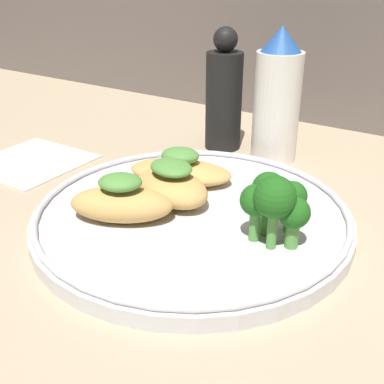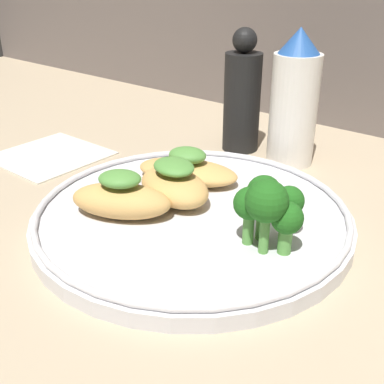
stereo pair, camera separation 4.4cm
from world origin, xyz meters
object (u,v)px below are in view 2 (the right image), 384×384
(plate, at_px, (192,215))
(broccoli_bunch, at_px, (270,205))
(pepper_grinder, at_px, (242,97))
(sauce_bottle, at_px, (294,101))

(plate, xyz_separation_m, broccoli_bunch, (0.08, -0.01, 0.04))
(plate, bearing_deg, broccoli_bunch, -3.68)
(plate, height_order, pepper_grinder, pepper_grinder)
(plate, distance_m, broccoli_bunch, 0.09)
(broccoli_bunch, relative_size, pepper_grinder, 0.42)
(broccoli_bunch, bearing_deg, plate, 176.32)
(plate, xyz_separation_m, sauce_bottle, (-0.01, 0.19, 0.07))
(broccoli_bunch, height_order, sauce_bottle, sauce_bottle)
(broccoli_bunch, bearing_deg, sauce_bottle, 114.15)
(sauce_bottle, relative_size, pepper_grinder, 1.04)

